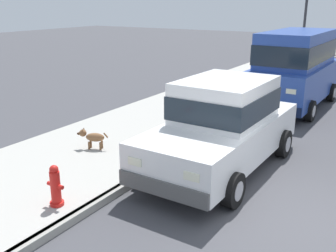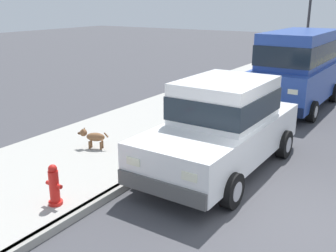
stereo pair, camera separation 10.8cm
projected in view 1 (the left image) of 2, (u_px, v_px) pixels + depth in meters
ground_plane at (304, 223)px, 6.41m from camera, size 80.00×80.00×0.00m
curb at (142, 175)px, 7.99m from camera, size 0.16×64.00×0.14m
sidewalk at (77, 158)px, 8.90m from camera, size 3.60×64.00×0.14m
car_white_sedan at (223, 124)px, 8.25m from camera, size 2.10×4.64×1.92m
car_blue_van at (296, 66)px, 13.13m from camera, size 2.20×4.93×2.52m
dog_brown at (92, 137)px, 9.18m from camera, size 0.71×0.39×0.49m
fire_hydrant at (55, 187)px, 6.60m from camera, size 0.34×0.24×0.72m
street_lamp at (306, 13)px, 18.41m from camera, size 0.36×0.36×4.42m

